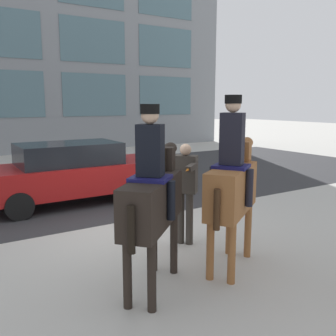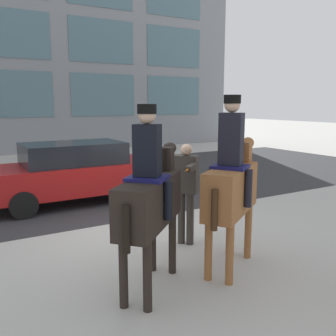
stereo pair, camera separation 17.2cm
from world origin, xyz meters
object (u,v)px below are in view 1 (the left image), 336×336
at_px(mounted_horse_companion, 233,184).
at_px(mounted_horse_lead, 153,197).
at_px(pedestrian_bystander, 186,186).
at_px(street_car_near_lane, 73,172).

bearing_deg(mounted_horse_companion, mounted_horse_lead, 144.57).
height_order(pedestrian_bystander, street_car_near_lane, pedestrian_bystander).
bearing_deg(mounted_horse_lead, street_car_near_lane, 41.09).
bearing_deg(pedestrian_bystander, street_car_near_lane, -119.43).
distance_m(mounted_horse_lead, mounted_horse_companion, 1.33).
bearing_deg(mounted_horse_lead, mounted_horse_companion, -44.83).
xyz_separation_m(mounted_horse_lead, pedestrian_bystander, (1.28, 1.09, -0.21)).
height_order(mounted_horse_lead, mounted_horse_companion, mounted_horse_companion).
bearing_deg(street_car_near_lane, mounted_horse_lead, -95.85).
xyz_separation_m(mounted_horse_lead, mounted_horse_companion, (1.33, -0.04, 0.03)).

